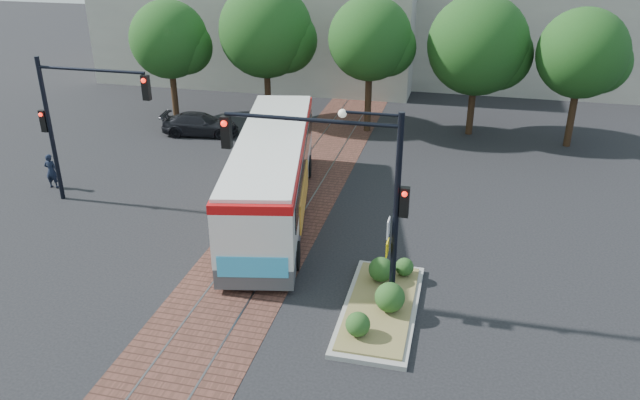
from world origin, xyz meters
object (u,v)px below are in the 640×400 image
at_px(signal_pole_left, 72,112).
at_px(officer, 51,171).
at_px(traffic_island, 381,300).
at_px(signal_pole_main, 354,180).
at_px(city_bus, 272,171).
at_px(parked_car, 200,124).

xyz_separation_m(signal_pole_left, officer, (-2.22, 0.95, -3.09)).
distance_m(traffic_island, officer, 16.49).
xyz_separation_m(traffic_island, signal_pole_left, (-13.19, 4.89, 3.54)).
distance_m(signal_pole_main, officer, 15.92).
relative_size(city_bus, signal_pole_main, 2.06).
height_order(signal_pole_main, signal_pole_left, signal_pole_main).
distance_m(city_bus, parked_car, 10.83).
height_order(city_bus, parked_car, city_bus).
xyz_separation_m(city_bus, signal_pole_main, (4.28, -5.65, 2.35)).
xyz_separation_m(signal_pole_main, parked_car, (-11.07, 14.00, -3.56)).
distance_m(city_bus, traffic_island, 7.91).
bearing_deg(signal_pole_left, parked_car, 82.81).
height_order(traffic_island, signal_pole_left, signal_pole_left).
bearing_deg(parked_car, signal_pole_left, 165.14).
relative_size(city_bus, signal_pole_left, 2.06).
distance_m(traffic_island, signal_pole_left, 14.50).
bearing_deg(parked_car, city_bus, -148.57).
bearing_deg(signal_pole_main, city_bus, 127.17).
height_order(traffic_island, signal_pole_main, signal_pole_main).
distance_m(signal_pole_main, signal_pole_left, 13.14).
bearing_deg(officer, city_bus, 173.31).
xyz_separation_m(traffic_island, parked_car, (-12.03, 14.09, 0.27)).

